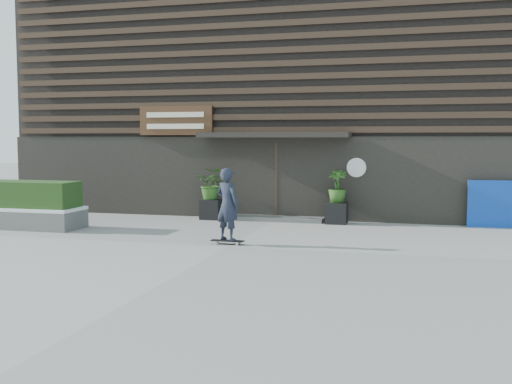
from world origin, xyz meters
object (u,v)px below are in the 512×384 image
(planter_pot_left, at_px, (212,209))
(raised_bed, at_px, (20,218))
(planter_pot_right, at_px, (337,213))
(blue_tarp, at_px, (494,204))
(skateboarder, at_px, (227,205))

(planter_pot_left, relative_size, raised_bed, 0.17)
(planter_pot_right, xyz_separation_m, blue_tarp, (4.27, 0.30, 0.35))
(planter_pot_left, bearing_deg, blue_tarp, 2.13)
(raised_bed, distance_m, skateboarder, 6.47)
(raised_bed, bearing_deg, skateboarder, -10.01)
(planter_pot_left, relative_size, blue_tarp, 0.43)
(skateboarder, bearing_deg, raised_bed, 169.99)
(planter_pot_left, height_order, skateboarder, skateboarder)
(raised_bed, bearing_deg, planter_pot_right, 19.87)
(planter_pot_left, xyz_separation_m, planter_pot_right, (3.80, 0.00, 0.00))
(blue_tarp, bearing_deg, raised_bed, -167.30)
(skateboarder, bearing_deg, planter_pot_right, 64.30)
(raised_bed, bearing_deg, blue_tarp, 14.73)
(raised_bed, xyz_separation_m, blue_tarp, (12.59, 3.31, 0.40))
(planter_pot_right, height_order, raised_bed, planter_pot_right)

